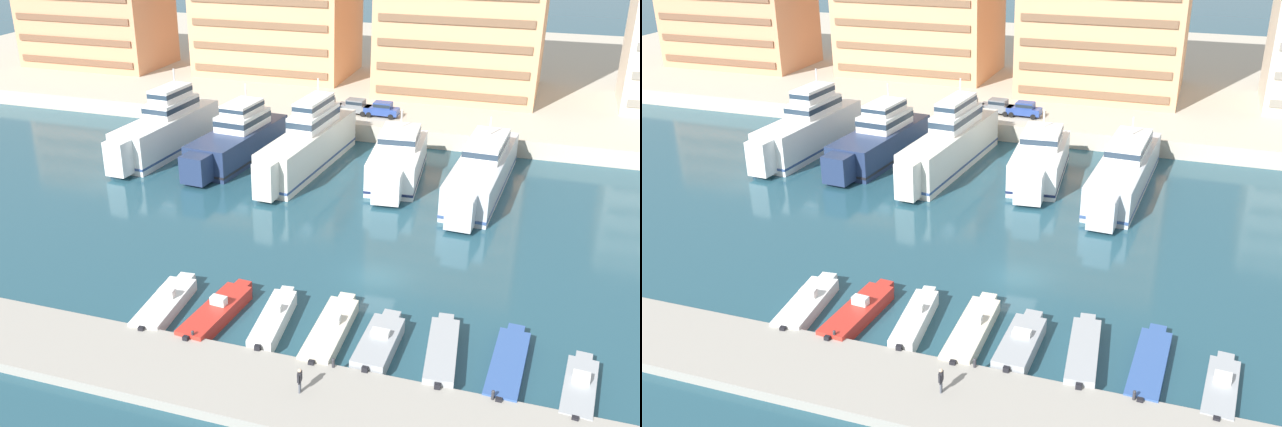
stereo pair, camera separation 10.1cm
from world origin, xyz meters
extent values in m
plane|color=#234C5B|center=(0.00, 0.00, 0.00)|extent=(400.00, 400.00, 0.00)
cube|color=#BCB29E|center=(0.00, 65.82, 1.00)|extent=(180.00, 70.00, 2.00)
cube|color=#9E998E|center=(0.00, -15.52, 0.33)|extent=(120.00, 6.30, 0.66)
cube|color=white|center=(-29.35, 20.56, 2.07)|extent=(5.06, 16.04, 4.14)
cube|color=white|center=(-29.91, 11.75, 2.17)|extent=(2.36, 2.17, 3.52)
cube|color=#334C7F|center=(-29.35, 20.56, 0.72)|extent=(5.11, 16.20, 0.24)
cube|color=white|center=(-29.28, 21.74, 4.92)|extent=(3.59, 6.83, 1.56)
cube|color=#233342|center=(-29.28, 21.74, 5.07)|extent=(3.63, 6.90, 0.56)
cube|color=white|center=(-29.28, 21.74, 6.40)|extent=(2.80, 5.32, 1.42)
cube|color=#233342|center=(-29.28, 21.74, 6.54)|extent=(2.83, 5.38, 0.51)
cylinder|color=silver|center=(-29.22, 22.73, 8.01)|extent=(0.16, 0.16, 1.80)
cube|color=white|center=(-28.83, 28.90, 1.14)|extent=(3.51, 1.12, 0.20)
cube|color=navy|center=(-20.87, 20.86, 1.64)|extent=(6.01, 14.95, 3.29)
cube|color=navy|center=(-21.61, 12.53, 1.73)|extent=(2.81, 2.59, 2.79)
cube|color=black|center=(-20.87, 20.86, 0.58)|extent=(6.07, 15.10, 0.24)
cube|color=white|center=(-20.77, 21.95, 4.11)|extent=(4.22, 6.43, 1.64)
cube|color=#233342|center=(-20.77, 21.95, 4.27)|extent=(4.28, 6.50, 0.59)
cube|color=white|center=(-20.77, 21.95, 5.50)|extent=(3.30, 5.02, 1.15)
cube|color=#233342|center=(-20.77, 21.95, 5.62)|extent=(3.34, 5.07, 0.41)
cylinder|color=silver|center=(-20.69, 22.86, 6.98)|extent=(0.16, 0.16, 1.80)
cube|color=navy|center=(-20.18, 28.57, 0.90)|extent=(4.09, 1.25, 0.20)
cube|color=silver|center=(-12.70, 20.56, 2.08)|extent=(5.01, 18.49, 4.15)
cube|color=silver|center=(-13.46, 10.63, 2.18)|extent=(2.13, 1.97, 3.53)
cube|color=#334C7F|center=(-12.70, 20.56, 0.73)|extent=(5.06, 18.68, 0.24)
cube|color=white|center=(-12.60, 21.92, 5.03)|extent=(3.41, 7.87, 1.75)
cube|color=#233342|center=(-12.60, 21.92, 5.20)|extent=(3.45, 7.95, 0.63)
cube|color=white|center=(-12.60, 21.92, 6.56)|extent=(2.66, 6.14, 1.31)
cube|color=#233342|center=(-12.60, 21.92, 6.69)|extent=(2.69, 6.20, 0.47)
cylinder|color=silver|center=(-12.51, 23.07, 8.12)|extent=(0.16, 0.16, 1.80)
cube|color=silver|center=(-11.98, 30.11, 1.14)|extent=(3.15, 1.13, 0.20)
cube|color=white|center=(-3.27, 20.85, 1.64)|extent=(5.74, 12.62, 3.28)
cube|color=white|center=(-2.66, 13.69, 1.72)|extent=(2.78, 2.57, 2.79)
cube|color=#192347|center=(-3.27, 20.85, 0.57)|extent=(5.80, 12.75, 0.24)
cube|color=white|center=(-3.35, 21.77, 4.06)|extent=(4.10, 5.45, 1.55)
cube|color=#233342|center=(-3.35, 21.77, 4.21)|extent=(4.15, 5.50, 0.56)
cylinder|color=silver|center=(-3.42, 22.54, 5.73)|extent=(0.16, 0.16, 1.80)
cube|color=white|center=(-3.84, 27.41, 0.90)|extent=(4.06, 1.24, 0.20)
cube|color=silver|center=(5.23, 20.27, 1.65)|extent=(5.36, 18.56, 3.31)
cube|color=silver|center=(4.62, 10.16, 1.74)|extent=(2.46, 2.27, 2.81)
cube|color=#334C7F|center=(5.23, 20.27, 0.58)|extent=(5.41, 18.75, 0.24)
cube|color=white|center=(5.32, 21.64, 4.07)|extent=(3.78, 7.89, 1.54)
cube|color=#233342|center=(5.32, 21.64, 4.23)|extent=(3.83, 7.97, 0.55)
cylinder|color=silver|center=(5.39, 22.80, 5.74)|extent=(0.16, 0.16, 1.80)
cube|color=silver|center=(5.82, 29.87, 0.91)|extent=(3.66, 1.12, 0.20)
cube|color=white|center=(-12.78, -9.38, 0.44)|extent=(2.63, 6.66, 0.89)
cube|color=white|center=(-13.09, -5.72, 0.44)|extent=(1.22, 1.03, 0.76)
cube|color=silver|center=(-12.82, -8.89, 1.18)|extent=(1.19, 0.69, 0.58)
cube|color=#283847|center=(-12.85, -8.61, 1.27)|extent=(1.05, 0.17, 0.35)
cube|color=black|center=(-12.49, -12.80, 0.59)|extent=(0.38, 0.31, 0.60)
cube|color=red|center=(-8.94, -9.28, 0.48)|extent=(2.50, 7.01, 0.96)
cube|color=red|center=(-8.63, -5.45, 0.48)|extent=(1.15, 0.97, 0.82)
cube|color=silver|center=(-8.90, -8.76, 1.25)|extent=(1.12, 0.68, 0.59)
cube|color=#283847|center=(-8.87, -8.48, 1.34)|extent=(0.99, 0.16, 0.35)
cube|color=black|center=(-9.22, -12.88, 0.63)|extent=(0.38, 0.31, 0.60)
cube|color=white|center=(-4.86, -8.98, 0.54)|extent=(2.29, 6.70, 1.08)
cube|color=white|center=(-5.24, -5.39, 0.54)|extent=(0.96, 0.82, 0.92)
cube|color=silver|center=(-4.91, -8.49, 1.31)|extent=(0.95, 0.69, 0.46)
cube|color=#283847|center=(-4.94, -8.21, 1.38)|extent=(0.81, 0.16, 0.28)
cube|color=black|center=(-4.50, -12.43, 0.69)|extent=(0.39, 0.32, 0.60)
cube|color=beige|center=(-0.95, -8.86, 0.45)|extent=(2.17, 7.47, 0.90)
cube|color=beige|center=(-1.04, -4.75, 0.45)|extent=(1.12, 0.92, 0.76)
cube|color=silver|center=(-0.96, -8.31, 1.17)|extent=(1.11, 0.63, 0.55)
cube|color=#283847|center=(-0.97, -8.03, 1.25)|extent=(1.00, 0.10, 0.33)
cube|color=black|center=(-0.86, -12.75, 0.60)|extent=(0.37, 0.29, 0.60)
cube|color=#9EA3A8|center=(2.45, -9.45, 0.53)|extent=(2.19, 5.67, 1.06)
cube|color=#9EA3A8|center=(2.51, -6.22, 0.53)|extent=(1.16, 0.96, 0.90)
cube|color=silver|center=(2.45, -9.03, 1.24)|extent=(1.15, 0.62, 0.36)
cube|color=#283847|center=(2.46, -8.75, 1.29)|extent=(1.04, 0.10, 0.22)
cube|color=black|center=(2.38, -12.44, 0.68)|extent=(0.37, 0.29, 0.60)
cube|color=#9EA3A8|center=(6.38, -9.16, 0.54)|extent=(2.42, 6.82, 1.09)
cube|color=#9EA3A8|center=(6.04, -5.48, 0.54)|extent=(1.06, 0.90, 0.93)
cube|color=black|center=(6.72, -12.66, 0.69)|extent=(0.38, 0.31, 0.60)
cube|color=#33569E|center=(10.33, -8.89, 0.39)|extent=(2.26, 7.26, 0.78)
cube|color=#33569E|center=(10.51, -4.92, 0.39)|extent=(1.10, 0.92, 0.66)
cube|color=black|center=(10.15, -12.66, 0.54)|extent=(0.37, 0.30, 0.60)
cube|color=#9EA3A8|center=(14.44, -9.86, 0.36)|extent=(2.22, 5.85, 0.72)
cube|color=#9EA3A8|center=(14.70, -6.65, 0.36)|extent=(1.03, 0.87, 0.61)
cube|color=silver|center=(14.48, -9.43, 0.99)|extent=(1.02, 0.68, 0.55)
cube|color=#283847|center=(14.50, -9.15, 1.07)|extent=(0.89, 0.15, 0.33)
cube|color=black|center=(14.20, -12.90, 0.51)|extent=(0.38, 0.31, 0.60)
cube|color=slate|center=(-15.50, 34.31, 2.72)|extent=(4.13, 1.77, 0.80)
cube|color=slate|center=(-15.35, 34.32, 3.46)|extent=(2.13, 1.60, 0.68)
cube|color=#1E2833|center=(-15.35, 34.32, 3.46)|extent=(2.09, 1.61, 0.37)
cylinder|color=black|center=(-16.84, 33.44, 2.32)|extent=(0.64, 0.23, 0.64)
cylinder|color=black|center=(-16.87, 35.14, 2.32)|extent=(0.64, 0.23, 0.64)
cylinder|color=black|center=(-14.14, 33.49, 2.32)|extent=(0.64, 0.23, 0.64)
cylinder|color=black|center=(-14.17, 35.19, 2.32)|extent=(0.64, 0.23, 0.64)
cube|color=slate|center=(-11.89, 35.06, 2.72)|extent=(4.21, 2.00, 0.80)
cube|color=slate|center=(-11.75, 35.04, 3.46)|extent=(2.21, 1.71, 0.68)
cube|color=#1E2833|center=(-11.75, 35.04, 3.46)|extent=(2.17, 1.72, 0.37)
cylinder|color=black|center=(-13.30, 34.31, 2.32)|extent=(0.65, 0.27, 0.64)
cylinder|color=black|center=(-13.18, 36.00, 2.32)|extent=(0.65, 0.27, 0.64)
cylinder|color=black|center=(-10.61, 34.11, 2.32)|extent=(0.65, 0.27, 0.64)
cylinder|color=black|center=(-10.49, 35.80, 2.32)|extent=(0.65, 0.27, 0.64)
cube|color=#28428E|center=(-8.48, 34.86, 2.72)|extent=(4.15, 1.82, 0.80)
cube|color=#28428E|center=(-8.33, 34.86, 3.46)|extent=(2.14, 1.62, 0.68)
cube|color=#1E2833|center=(-8.33, 34.86, 3.46)|extent=(2.10, 1.63, 0.37)
cylinder|color=black|center=(-9.85, 34.05, 2.32)|extent=(0.65, 0.24, 0.64)
cylinder|color=black|center=(-9.80, 35.75, 2.32)|extent=(0.65, 0.24, 0.64)
cylinder|color=black|center=(-7.15, 33.98, 2.32)|extent=(0.65, 0.24, 0.64)
cylinder|color=black|center=(-7.10, 35.67, 2.32)|extent=(0.65, 0.24, 0.64)
cube|color=tan|center=(-57.47, 49.57, 9.78)|extent=(20.99, 12.34, 15.55)
cube|color=brown|center=(-57.47, 43.29, 3.56)|extent=(19.31, 0.24, 0.90)
cube|color=brown|center=(-57.47, 43.29, 6.67)|extent=(19.31, 0.24, 0.90)
cube|color=brown|center=(-57.47, 43.29, 9.78)|extent=(19.31, 0.24, 0.90)
cube|color=tan|center=(-28.89, 53.12, 11.62)|extent=(21.89, 14.42, 19.23)
cube|color=brown|center=(-28.89, 45.81, 3.61)|extent=(20.14, 0.24, 0.90)
cube|color=brown|center=(-28.89, 45.81, 6.81)|extent=(20.14, 0.24, 0.90)
cube|color=brown|center=(-28.89, 45.81, 10.01)|extent=(20.14, 0.24, 0.90)
cube|color=brown|center=(-28.89, 45.81, 13.22)|extent=(20.14, 0.24, 0.90)
cube|color=brown|center=(-1.59, 41.98, 3.51)|extent=(18.89, 0.24, 0.90)
cube|color=brown|center=(-1.59, 41.98, 6.53)|extent=(18.89, 0.24, 0.90)
cube|color=brown|center=(-1.59, 41.98, 9.54)|extent=(18.89, 0.24, 0.90)
cube|color=brown|center=(-1.59, 41.98, 12.55)|extent=(18.89, 0.24, 0.90)
cylinder|color=#4C515B|center=(-0.61, -15.38, 1.05)|extent=(0.13, 0.13, 0.78)
cylinder|color=#4C515B|center=(-0.59, -15.53, 1.05)|extent=(0.13, 0.13, 0.78)
cube|color=#232328|center=(-0.60, -15.45, 1.74)|extent=(0.27, 0.46, 0.60)
cylinder|color=#232328|center=(-0.64, -15.19, 1.69)|extent=(0.09, 0.09, 0.60)
cylinder|color=#232328|center=(-0.57, -15.71, 1.69)|extent=(0.09, 0.09, 0.60)
sphere|color=beige|center=(-0.60, -15.45, 2.14)|extent=(0.22, 0.22, 0.22)
cylinder|color=#2D2D33|center=(-8.84, -12.62, 0.88)|extent=(0.18, 0.18, 0.45)
sphere|color=#2D2D33|center=(-8.84, -12.62, 1.17)|extent=(0.20, 0.20, 0.20)
cylinder|color=#2D2D33|center=(0.48, -12.62, 0.88)|extent=(0.18, 0.18, 0.45)
sphere|color=#2D2D33|center=(0.48, -12.62, 1.17)|extent=(0.20, 0.20, 0.20)
cylinder|color=#2D2D33|center=(9.81, -12.62, 0.88)|extent=(0.18, 0.18, 0.45)
sphere|color=#2D2D33|center=(9.81, -12.62, 1.17)|extent=(0.20, 0.20, 0.20)
camera|label=1|loc=(10.84, -46.03, 26.39)|focal=40.00mm
camera|label=2|loc=(10.94, -46.00, 26.39)|focal=40.00mm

